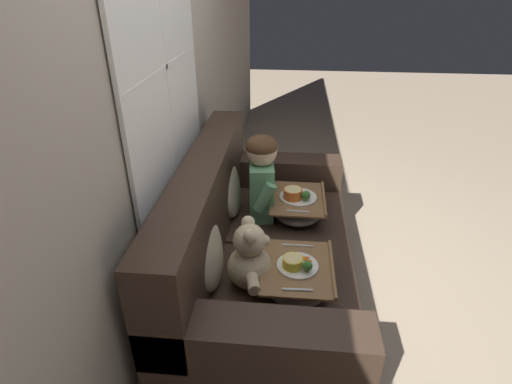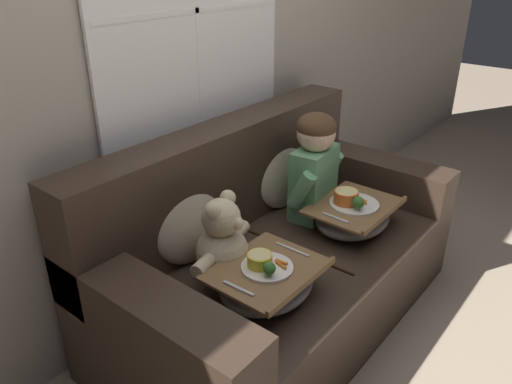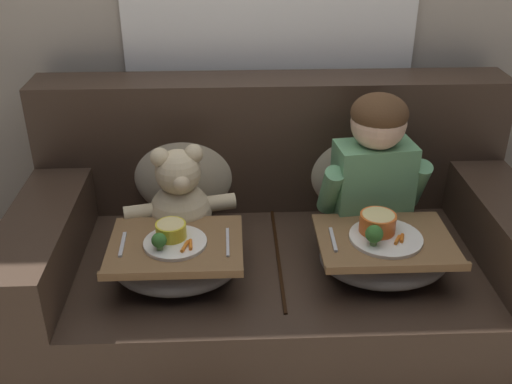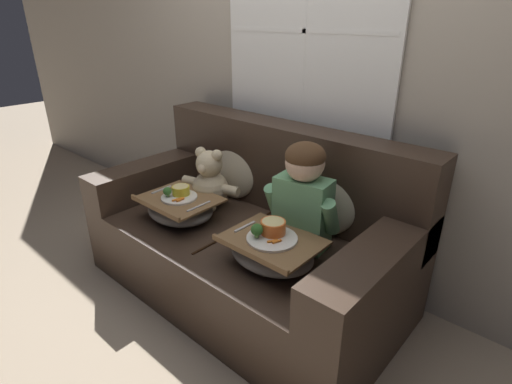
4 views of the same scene
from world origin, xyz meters
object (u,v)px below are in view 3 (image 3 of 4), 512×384
Objects in this scene: throw_pillow_behind_teddy at (183,167)px; lap_tray_teddy at (176,260)px; teddy_bear at (180,202)px; lap_tray_child at (383,254)px; throw_pillow_behind_child at (360,163)px; couch at (275,258)px; child_figure at (375,162)px.

lap_tray_teddy is (-0.00, -0.46, -0.13)m from throw_pillow_behind_teddy.
lap_tray_child is (0.71, -0.24, -0.09)m from teddy_bear.
throw_pillow_behind_child reaches higher than lap_tray_teddy.
couch is 3.28× the size of child_figure.
couch is 4.15× the size of lap_tray_teddy.
child_figure is at bearing 19.04° from lap_tray_teddy.
child_figure is 0.34m from lap_tray_child.
teddy_bear is 0.75m from lap_tray_child.
teddy_bear is at bearing 89.56° from lap_tray_teddy.
couch is 4.19× the size of throw_pillow_behind_child.
child_figure reaches higher than throw_pillow_behind_teddy.
throw_pillow_behind_child is 1.03× the size of throw_pillow_behind_teddy.
throw_pillow_behind_teddy is at bearing 90.30° from teddy_bear.
couch is 4.33× the size of throw_pillow_behind_teddy.
child_figure is 1.26× the size of lap_tray_teddy.
child_figure is at bearing 89.57° from lap_tray_child.
throw_pillow_behind_teddy is (-0.35, 0.22, 0.30)m from couch.
couch is 0.54m from child_figure.
throw_pillow_behind_teddy is at bearing 146.84° from lap_tray_child.
lap_tray_teddy is (-0.71, -0.24, -0.24)m from child_figure.
child_figure is 1.36× the size of teddy_bear.
couch is 0.51m from throw_pillow_behind_teddy.
lap_tray_teddy is (-0.71, -0.46, -0.13)m from throw_pillow_behind_child.
couch reaches higher than throw_pillow_behind_teddy.
throw_pillow_behind_child is at bearing 0.00° from throw_pillow_behind_teddy.
teddy_bear is (-0.71, -0.22, -0.04)m from throw_pillow_behind_child.
teddy_bear is (-0.71, -0.00, -0.15)m from child_figure.
throw_pillow_behind_child is 0.97× the size of lap_tray_child.
throw_pillow_behind_child is 0.71m from throw_pillow_behind_teddy.
child_figure is (0.71, -0.22, 0.11)m from throw_pillow_behind_teddy.
child_figure reaches higher than lap_tray_teddy.
throw_pillow_behind_child is 0.78× the size of child_figure.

